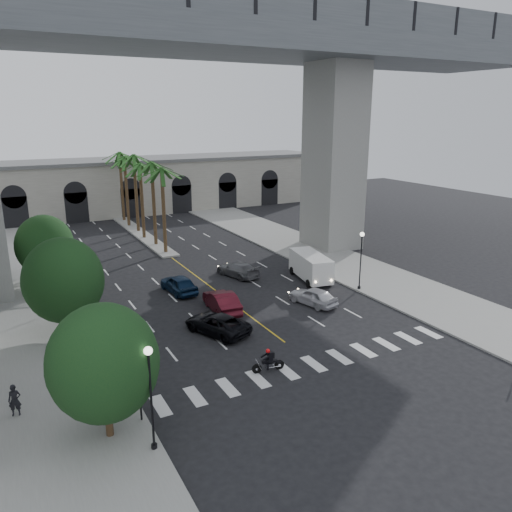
{
  "coord_description": "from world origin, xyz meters",
  "views": [
    {
      "loc": [
        -16.6,
        -24.86,
        15.17
      ],
      "look_at": [
        -0.14,
        6.0,
        5.23
      ],
      "focal_mm": 35.0,
      "sensor_mm": 36.0,
      "label": 1
    }
  ],
  "objects": [
    {
      "name": "car_c",
      "position": [
        -3.5,
        5.65,
        0.72
      ],
      "size": [
        4.16,
        5.68,
        1.43
      ],
      "primitive_type": "imported",
      "rotation": [
        0.0,
        0.0,
        3.53
      ],
      "color": "black",
      "rests_on": "ground"
    },
    {
      "name": "car_d",
      "position": [
        3.54,
        16.73,
        0.71
      ],
      "size": [
        3.25,
        5.22,
        1.41
      ],
      "primitive_type": "imported",
      "rotation": [
        0.0,
        0.0,
        3.42
      ],
      "color": "slate",
      "rests_on": "ground"
    },
    {
      "name": "street_tree_far",
      "position": [
        -13.0,
        22.0,
        3.9
      ],
      "size": [
        5.04,
        5.04,
        6.68
      ],
      "color": "#382616",
      "rests_on": "ground"
    },
    {
      "name": "palm_a",
      "position": [
        0.0,
        28.0,
        9.1
      ],
      "size": [
        3.2,
        3.2,
        10.3
      ],
      "color": "#47331E",
      "rests_on": "ground"
    },
    {
      "name": "street_tree_mid",
      "position": [
        -13.0,
        10.0,
        4.21
      ],
      "size": [
        5.44,
        5.44,
        7.21
      ],
      "color": "#382616",
      "rests_on": "ground"
    },
    {
      "name": "lamp_post_left_near",
      "position": [
        -11.4,
        -5.0,
        3.22
      ],
      "size": [
        0.4,
        0.4,
        5.35
      ],
      "color": "black",
      "rests_on": "ground"
    },
    {
      "name": "bridge",
      "position": [
        3.42,
        22.0,
        18.51
      ],
      "size": [
        75.0,
        13.0,
        26.0
      ],
      "color": "gray",
      "rests_on": "ground"
    },
    {
      "name": "car_a",
      "position": [
        5.75,
        7.01,
        0.74
      ],
      "size": [
        2.82,
        4.64,
        1.48
      ],
      "primitive_type": "imported",
      "rotation": [
        0.0,
        0.0,
        3.41
      ],
      "color": "silver",
      "rests_on": "ground"
    },
    {
      "name": "sidewalk_left",
      "position": [
        -15.0,
        15.0,
        0.07
      ],
      "size": [
        8.0,
        100.0,
        0.15
      ],
      "primitive_type": "cube",
      "color": "gray",
      "rests_on": "ground"
    },
    {
      "name": "palm_d",
      "position": [
        0.15,
        40.0,
        9.65
      ],
      "size": [
        3.2,
        3.2,
        10.9
      ],
      "color": "#47331E",
      "rests_on": "ground"
    },
    {
      "name": "palm_b",
      "position": [
        0.1,
        32.0,
        9.37
      ],
      "size": [
        3.2,
        3.2,
        10.6
      ],
      "color": "#47331E",
      "rests_on": "ground"
    },
    {
      "name": "median",
      "position": [
        0.0,
        38.0,
        0.1
      ],
      "size": [
        2.0,
        24.0,
        0.2
      ],
      "primitive_type": "cube",
      "color": "gray",
      "rests_on": "ground"
    },
    {
      "name": "pedestrian_b",
      "position": [
        -13.65,
        3.55,
        1.03
      ],
      "size": [
        0.98,
        0.83,
        1.76
      ],
      "primitive_type": "imported",
      "rotation": [
        0.0,
        0.0,
        -0.21
      ],
      "color": "black",
      "rests_on": "sidewalk_left"
    },
    {
      "name": "palm_f",
      "position": [
        0.2,
        48.0,
        9.46
      ],
      "size": [
        3.2,
        3.2,
        10.7
      ],
      "color": "#47331E",
      "rests_on": "ground"
    },
    {
      "name": "traffic_signal_near",
      "position": [
        -11.3,
        -2.5,
        2.51
      ],
      "size": [
        0.25,
        0.18,
        3.65
      ],
      "color": "black",
      "rests_on": "ground"
    },
    {
      "name": "car_e",
      "position": [
        -3.05,
        15.01,
        0.8
      ],
      "size": [
        2.35,
        4.88,
        1.61
      ],
      "primitive_type": "imported",
      "rotation": [
        0.0,
        0.0,
        3.24
      ],
      "color": "#0D213D",
      "rests_on": "ground"
    },
    {
      "name": "street_tree_near",
      "position": [
        -13.0,
        -3.0,
        4.02
      ],
      "size": [
        5.2,
        5.2,
        6.89
      ],
      "color": "#382616",
      "rests_on": "ground"
    },
    {
      "name": "cargo_van",
      "position": [
        9.19,
        12.46,
        1.39
      ],
      "size": [
        3.25,
        6.17,
        2.5
      ],
      "rotation": [
        0.0,
        0.0,
        -0.19
      ],
      "color": "white",
      "rests_on": "ground"
    },
    {
      "name": "sidewalk_right",
      "position": [
        15.0,
        15.0,
        0.07
      ],
      "size": [
        8.0,
        100.0,
        0.15
      ],
      "primitive_type": "cube",
      "color": "gray",
      "rests_on": "ground"
    },
    {
      "name": "lamp_post_right",
      "position": [
        11.4,
        8.0,
        3.22
      ],
      "size": [
        0.4,
        0.4,
        5.35
      ],
      "color": "black",
      "rests_on": "ground"
    },
    {
      "name": "traffic_signal_far",
      "position": [
        -11.3,
        1.5,
        2.51
      ],
      "size": [
        0.25,
        0.18,
        3.65
      ],
      "color": "black",
      "rests_on": "ground"
    },
    {
      "name": "lamp_post_left_far",
      "position": [
        -11.4,
        16.0,
        3.22
      ],
      "size": [
        0.4,
        0.4,
        5.35
      ],
      "color": "black",
      "rests_on": "ground"
    },
    {
      "name": "palm_e",
      "position": [
        -0.1,
        44.0,
        9.19
      ],
      "size": [
        3.2,
        3.2,
        10.4
      ],
      "color": "#47331E",
      "rests_on": "ground"
    },
    {
      "name": "motorcycle_rider",
      "position": [
        -2.95,
        -0.97,
        0.68
      ],
      "size": [
        2.08,
        0.58,
        1.51
      ],
      "rotation": [
        0.0,
        0.0,
        -0.15
      ],
      "color": "black",
      "rests_on": "ground"
    },
    {
      "name": "pier_building",
      "position": [
        0.0,
        55.0,
        4.27
      ],
      "size": [
        71.0,
        10.5,
        8.5
      ],
      "color": "beige",
      "rests_on": "ground"
    },
    {
      "name": "car_b",
      "position": [
        -1.5,
        9.25,
        0.83
      ],
      "size": [
        2.22,
        5.19,
        1.66
      ],
      "primitive_type": "imported",
      "rotation": [
        0.0,
        0.0,
        3.05
      ],
      "color": "#4A0E18",
      "rests_on": "ground"
    },
    {
      "name": "pedestrian_a",
      "position": [
        -16.91,
        0.97,
        1.01
      ],
      "size": [
        0.69,
        0.53,
        1.71
      ],
      "primitive_type": "imported",
      "rotation": [
        0.0,
        0.0,
        -0.2
      ],
      "color": "black",
      "rests_on": "sidewalk_left"
    },
    {
      "name": "palm_c",
      "position": [
        -0.2,
        36.0,
        8.91
      ],
      "size": [
        3.2,
        3.2,
        10.1
      ],
      "color": "#47331E",
      "rests_on": "ground"
    },
    {
      "name": "ground",
      "position": [
        0.0,
        0.0,
        0.0
      ],
      "size": [
        140.0,
        140.0,
        0.0
      ],
      "primitive_type": "plane",
      "color": "black",
      "rests_on": "ground"
    }
  ]
}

